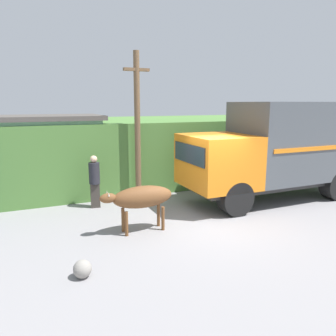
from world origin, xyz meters
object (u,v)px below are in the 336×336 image
(cargo_truck, at_px, (283,147))
(pedestrian_on_hill, at_px, (95,179))
(utility_pole, at_px, (137,124))
(brown_cow, at_px, (141,198))
(roadside_rock, at_px, (82,269))

(cargo_truck, distance_m, pedestrian_on_hill, 6.69)
(cargo_truck, xyz_separation_m, utility_pole, (-4.80, 1.94, 0.83))
(pedestrian_on_hill, bearing_deg, brown_cow, 114.36)
(brown_cow, bearing_deg, roadside_rock, -123.92)
(brown_cow, xyz_separation_m, pedestrian_on_hill, (-0.74, 2.58, 0.02))
(utility_pole, bearing_deg, brown_cow, -106.91)
(brown_cow, bearing_deg, pedestrian_on_hill, 117.60)
(utility_pole, bearing_deg, roadside_rock, -120.13)
(brown_cow, relative_size, roadside_rock, 5.42)
(roadside_rock, bearing_deg, utility_pole, 59.87)
(cargo_truck, relative_size, brown_cow, 3.48)
(brown_cow, bearing_deg, utility_pole, 84.72)
(pedestrian_on_hill, relative_size, roadside_rock, 4.76)
(utility_pole, height_order, roadside_rock, utility_pole)
(brown_cow, distance_m, pedestrian_on_hill, 2.69)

